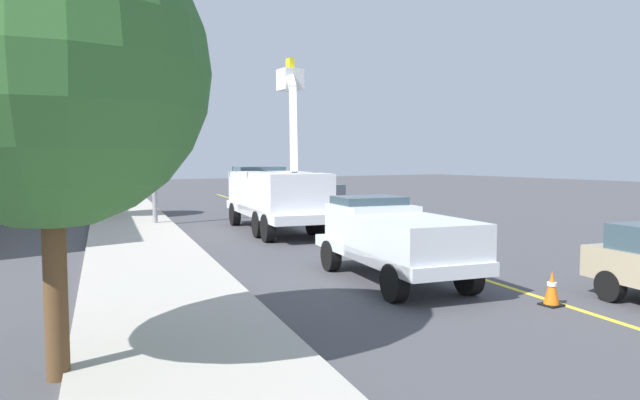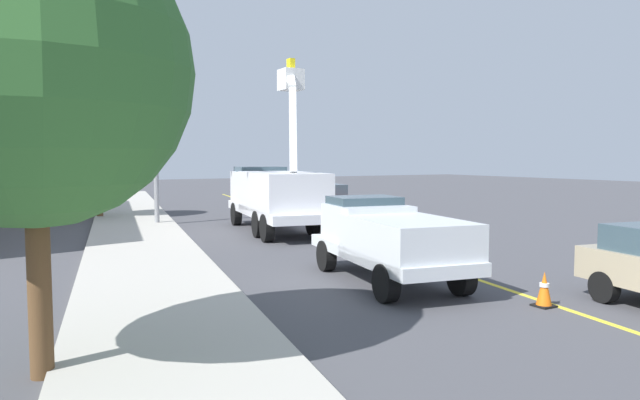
{
  "view_description": "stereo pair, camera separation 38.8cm",
  "coord_description": "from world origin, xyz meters",
  "views": [
    {
      "loc": [
        -21.87,
        12.75,
        3.12
      ],
      "look_at": [
        -1.72,
        1.15,
        1.4
      ],
      "focal_mm": 32.39,
      "sensor_mm": 36.0,
      "label": 1
    },
    {
      "loc": [
        -22.06,
        12.41,
        3.12
      ],
      "look_at": [
        -1.72,
        1.15,
        1.4
      ],
      "focal_mm": 32.39,
      "sensor_mm": 36.0,
      "label": 2
    }
  ],
  "objects": [
    {
      "name": "ground",
      "position": [
        0.0,
        0.0,
        0.0
      ],
      "size": [
        120.0,
        120.0,
        0.0
      ],
      "primitive_type": "plane",
      "color": "#47474C"
    },
    {
      "name": "service_pickup_truck",
      "position": [
        -10.42,
        4.02,
        1.12
      ],
      "size": [
        5.86,
        2.97,
        2.06
      ],
      "color": "silver",
      "rests_on": "ground"
    },
    {
      "name": "traffic_signal_mast",
      "position": [
        2.67,
        6.49,
        5.58
      ],
      "size": [
        6.75,
        1.32,
        7.92
      ],
      "color": "gray",
      "rests_on": "ground"
    },
    {
      "name": "street_tree_right",
      "position": [
        9.18,
        8.03,
        3.49
      ],
      "size": [
        3.52,
        3.52,
        5.26
      ],
      "color": "brown",
      "rests_on": "ground"
    },
    {
      "name": "sidewalk_far_side",
      "position": [
        1.26,
        7.75,
        0.06
      ],
      "size": [
        59.8,
        13.2,
        0.12
      ],
      "primitive_type": "cube",
      "rotation": [
        0.0,
        0.0,
        -0.16
      ],
      "color": "#B2ADA3",
      "rests_on": "ground"
    },
    {
      "name": "utility_bucket_truck",
      "position": [
        0.1,
        2.29,
        1.62
      ],
      "size": [
        8.5,
        3.79,
        7.35
      ],
      "color": "white",
      "rests_on": "ground"
    },
    {
      "name": "passing_minivan",
      "position": [
        5.34,
        -2.91,
        0.97
      ],
      "size": [
        5.04,
        2.65,
        1.69
      ],
      "color": "maroon",
      "rests_on": "ground"
    },
    {
      "name": "street_tree_left",
      "position": [
        -13.17,
        12.0,
        4.31
      ],
      "size": [
        4.39,
        4.39,
        6.52
      ],
      "color": "brown",
      "rests_on": "ground"
    },
    {
      "name": "traffic_cone_mid_front",
      "position": [
        4.01,
        -0.32,
        0.37
      ],
      "size": [
        0.4,
        0.4,
        0.75
      ],
      "color": "black",
      "rests_on": "ground"
    },
    {
      "name": "traffic_cone_leading",
      "position": [
        -13.95,
        2.56,
        0.37
      ],
      "size": [
        0.4,
        0.4,
        0.74
      ],
      "color": "black",
      "rests_on": "ground"
    },
    {
      "name": "lane_centre_stripe",
      "position": [
        0.0,
        0.0,
        0.0
      ],
      "size": [
        49.38,
        8.2,
        0.01
      ],
      "primitive_type": "cube",
      "rotation": [
        0.0,
        0.0,
        -0.16
      ],
      "color": "yellow",
      "rests_on": "ground"
    }
  ]
}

